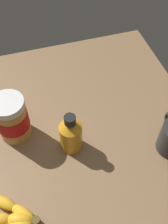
{
  "coord_description": "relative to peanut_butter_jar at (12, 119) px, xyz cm",
  "views": [
    {
      "loc": [
        -43.95,
        11.32,
        68.15
      ],
      "look_at": [
        3.96,
        -3.07,
        3.03
      ],
      "focal_mm": 43.5,
      "sensor_mm": 36.0,
      "label": 1
    }
  ],
  "objects": [
    {
      "name": "ground_plane",
      "position": [
        -4.54,
        -17.77,
        -8.71
      ],
      "size": [
        81.54,
        74.59,
        3.25
      ],
      "primitive_type": "cube",
      "color": "brown"
    },
    {
      "name": "peanut_butter_jar",
      "position": [
        0.0,
        0.0,
        0.0
      ],
      "size": [
        9.24,
        9.24,
        14.34
      ],
      "color": "#BF8442",
      "rests_on": "ground_plane"
    },
    {
      "name": "honey_bottle",
      "position": [
        -9.0,
        -14.59,
        -1.07
      ],
      "size": [
        6.28,
        6.28,
        13.72
      ],
      "color": "orange",
      "rests_on": "ground_plane"
    }
  ]
}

